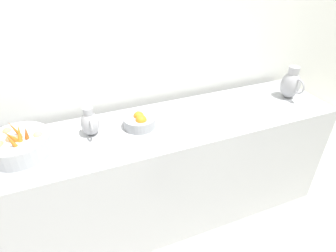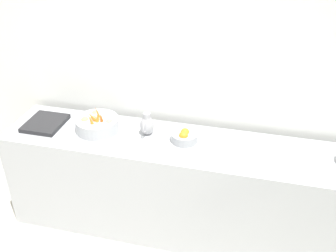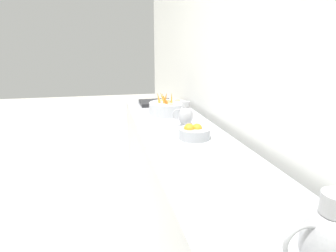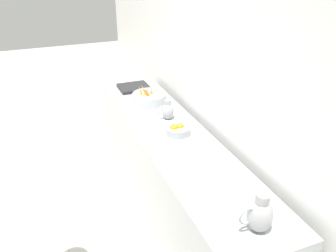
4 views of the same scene
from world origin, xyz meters
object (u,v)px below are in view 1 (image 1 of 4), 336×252
metal_pitcher_tall (291,84)px  metal_pitcher_short (90,123)px  vegetable_colander (19,145)px  orange_bowl (140,121)px

metal_pitcher_tall → metal_pitcher_short: 1.54m
vegetable_colander → orange_bowl: size_ratio=1.66×
vegetable_colander → metal_pitcher_short: size_ratio=1.84×
orange_bowl → metal_pitcher_tall: bearing=88.8°
orange_bowl → metal_pitcher_tall: (0.03, 1.22, 0.07)m
vegetable_colander → metal_pitcher_tall: size_ratio=1.40×
metal_pitcher_tall → vegetable_colander: bearing=-90.4°
metal_pitcher_short → vegetable_colander: bearing=-84.4°
orange_bowl → metal_pitcher_short: bearing=-95.3°
orange_bowl → metal_pitcher_short: size_ratio=1.11×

